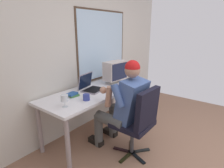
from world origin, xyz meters
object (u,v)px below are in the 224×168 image
(person_seated, at_px, (123,105))
(book_stack, at_px, (73,95))
(wine_glass, at_px, (65,99))
(office_chair, at_px, (139,119))
(coffee_mug, at_px, (86,97))
(desk, at_px, (95,96))
(laptop, at_px, (90,86))
(crt_monitor, at_px, (115,71))

(person_seated, xyz_separation_m, book_stack, (-0.32, 0.63, 0.10))
(person_seated, bearing_deg, wine_glass, 145.27)
(office_chair, relative_size, coffee_mug, 10.83)
(desk, height_order, book_stack, book_stack)
(laptop, xyz_separation_m, coffee_mug, (-0.33, -0.26, -0.03))
(office_chair, xyz_separation_m, laptop, (0.04, 0.89, 0.26))
(crt_monitor, height_order, book_stack, crt_monitor)
(crt_monitor, relative_size, book_stack, 2.61)
(person_seated, height_order, coffee_mug, person_seated)
(book_stack, relative_size, coffee_mug, 1.83)
(coffee_mug, bearing_deg, crt_monitor, 11.49)
(desk, height_order, person_seated, person_seated)
(desk, relative_size, office_chair, 1.80)
(book_stack, bearing_deg, crt_monitor, -4.54)
(desk, relative_size, laptop, 4.67)
(office_chair, xyz_separation_m, person_seated, (0.01, 0.26, 0.12))
(crt_monitor, bearing_deg, laptop, 171.37)
(person_seated, distance_m, laptop, 0.65)
(person_seated, distance_m, book_stack, 0.71)
(laptop, bearing_deg, wine_glass, -161.80)
(book_stack, bearing_deg, desk, -10.38)
(office_chair, xyz_separation_m, book_stack, (-0.31, 0.88, 0.22))
(laptop, bearing_deg, person_seated, -92.59)
(office_chair, relative_size, crt_monitor, 2.26)
(crt_monitor, bearing_deg, desk, 179.88)
(laptop, bearing_deg, book_stack, -178.15)
(laptop, bearing_deg, office_chair, -92.49)
(person_seated, bearing_deg, office_chair, -92.25)
(wine_glass, relative_size, book_stack, 0.93)
(crt_monitor, bearing_deg, book_stack, 175.46)
(desk, xyz_separation_m, wine_glass, (-0.67, -0.13, 0.19))
(desk, height_order, laptop, laptop)
(laptop, relative_size, coffee_mug, 4.17)
(office_chair, distance_m, coffee_mug, 0.74)
(desk, distance_m, crt_monitor, 0.59)
(office_chair, bearing_deg, laptop, 87.51)
(desk, xyz_separation_m, book_stack, (-0.38, 0.07, 0.11))
(desk, xyz_separation_m, coffee_mug, (-0.36, -0.18, 0.13))
(book_stack, height_order, coffee_mug, coffee_mug)
(wine_glass, distance_m, book_stack, 0.36)
(office_chair, height_order, laptop, laptop)
(person_seated, distance_m, coffee_mug, 0.50)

